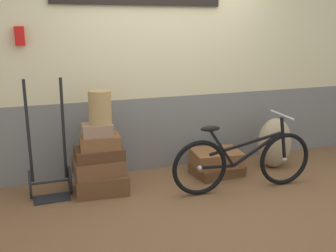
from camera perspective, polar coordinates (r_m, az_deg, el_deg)
The scene contains 13 objects.
ground at distance 4.54m, azimuth 3.49°, elevation -9.38°, with size 10.15×5.20×0.06m, color brown.
station_building at distance 4.96m, azimuth -0.09°, elevation 8.47°, with size 8.15×0.74×2.55m.
suitcase_0 at distance 4.46m, azimuth -9.68°, elevation -8.08°, with size 0.56×0.45×0.21m, color brown.
suitcase_1 at distance 4.39m, azimuth -10.11°, elevation -5.80°, with size 0.53×0.39×0.17m, color brown.
suitcase_2 at distance 4.37m, azimuth -10.04°, elevation -3.90°, with size 0.52×0.39×0.12m, color #4C2D19.
suitcase_3 at distance 4.31m, azimuth -9.93°, elevation -2.26°, with size 0.42×0.31×0.15m, color brown.
suitcase_4 at distance 4.26m, azimuth -10.29°, elevation -0.55°, with size 0.32×0.24×0.13m, color #937051.
suitcase_5 at distance 4.93m, azimuth 7.11°, elevation -6.29°, with size 0.59×0.44×0.13m, color brown.
suitcase_6 at distance 4.88m, azimuth 7.07°, elevation -4.60°, with size 0.58×0.45×0.18m, color brown.
wicker_basket at distance 4.23m, azimuth -9.89°, elevation 2.74°, with size 0.24×0.24×0.35m, color #A8844C.
luggage_trolley at distance 4.41m, azimuth -16.92°, elevation -6.29°, with size 0.44×0.37×1.29m.
burlap_sack at distance 5.24m, azimuth 15.28°, elevation -2.39°, with size 0.44×0.38×0.65m, color #9E8966.
bicycle at distance 4.44m, azimuth 10.90°, elevation -5.08°, with size 1.66×0.46×0.85m.
Camera 1 is at (-1.67, -3.80, 1.81)m, focal length 41.77 mm.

